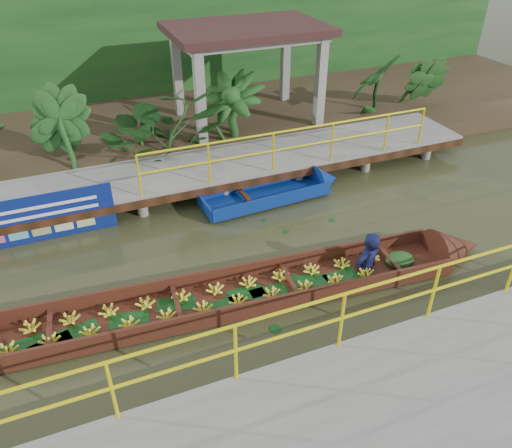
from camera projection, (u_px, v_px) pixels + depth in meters
name	position (u px, v px, depth m)	size (l,w,h in m)	color
ground	(222.00, 272.00, 9.80)	(80.00, 80.00, 0.00)	#2A2E17
land_strip	(144.00, 126.00, 15.49)	(30.00, 8.00, 0.45)	#332719
far_dock	(177.00, 175.00, 12.20)	(16.00, 2.06, 1.66)	slate
near_dock	(392.00, 419.00, 6.70)	(18.00, 2.40, 1.73)	slate
pavilion	(247.00, 39.00, 14.08)	(4.40, 3.00, 3.00)	slate
foliage_backdrop	(122.00, 48.00, 16.46)	(30.00, 0.80, 4.00)	#133C14
vendor_boat	(251.00, 288.00, 9.05)	(10.49, 1.84, 2.15)	#391D0F
moored_blue_boat	(296.00, 188.00, 12.34)	(3.67, 1.18, 0.86)	navy
blue_banner	(29.00, 220.00, 10.36)	(3.47, 0.04, 1.08)	navy
tropical_plants	(220.00, 106.00, 13.74)	(14.44, 1.44, 1.80)	#133C14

